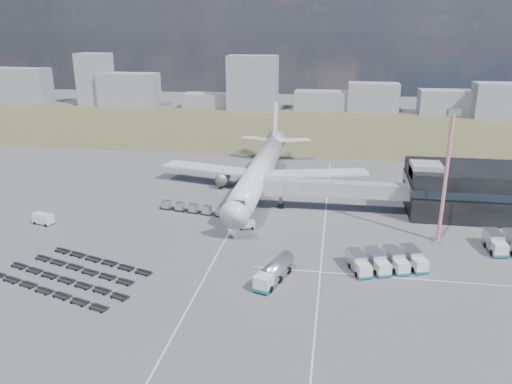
# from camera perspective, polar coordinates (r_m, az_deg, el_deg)

# --- Properties ---
(ground) EXTENTS (420.00, 420.00, 0.00)m
(ground) POSITION_cam_1_polar(r_m,az_deg,el_deg) (91.14, -2.58, -6.05)
(ground) COLOR #565659
(ground) RESTS_ON ground
(grass_strip) EXTENTS (420.00, 90.00, 0.01)m
(grass_strip) POSITION_cam_1_polar(r_m,az_deg,el_deg) (195.54, 4.06, 7.30)
(grass_strip) COLOR brown
(grass_strip) RESTS_ON ground
(lane_markings) EXTENTS (47.12, 110.00, 0.01)m
(lane_markings) POSITION_cam_1_polar(r_m,az_deg,el_deg) (92.50, 3.77, -5.69)
(lane_markings) COLOR silver
(lane_markings) RESTS_ON ground
(terminal) EXTENTS (30.40, 16.40, 11.00)m
(terminal) POSITION_cam_1_polar(r_m,az_deg,el_deg) (114.06, 24.30, 0.21)
(terminal) COLOR black
(terminal) RESTS_ON ground
(jet_bridge) EXTENTS (30.30, 3.80, 7.05)m
(jet_bridge) POSITION_cam_1_polar(r_m,az_deg,el_deg) (106.65, 8.04, 0.41)
(jet_bridge) COLOR #939399
(jet_bridge) RESTS_ON ground
(airliner) EXTENTS (51.59, 64.53, 17.62)m
(airliner) POSITION_cam_1_polar(r_m,az_deg,el_deg) (119.29, 0.56, 2.66)
(airliner) COLOR silver
(airliner) RESTS_ON ground
(skyline) EXTENTS (311.20, 22.77, 25.09)m
(skyline) POSITION_cam_1_polar(r_m,az_deg,el_deg) (238.27, 2.36, 11.33)
(skyline) COLOR gray
(skyline) RESTS_ON ground
(fuel_tanker) EXTENTS (5.47, 10.19, 3.20)m
(fuel_tanker) POSITION_cam_1_polar(r_m,az_deg,el_deg) (78.38, 2.08, -9.05)
(fuel_tanker) COLOR silver
(fuel_tanker) RESTS_ON ground
(pushback_tug) EXTENTS (3.63, 2.63, 1.47)m
(pushback_tug) POSITION_cam_1_polar(r_m,az_deg,el_deg) (97.88, -1.11, -3.78)
(pushback_tug) COLOR silver
(pushback_tug) RESTS_ON ground
(utility_van) EXTENTS (4.48, 2.86, 2.22)m
(utility_van) POSITION_cam_1_polar(r_m,az_deg,el_deg) (108.46, -23.15, -2.86)
(utility_van) COLOR silver
(utility_van) RESTS_ON ground
(catering_truck) EXTENTS (3.96, 6.59, 2.83)m
(catering_truck) POSITION_cam_1_polar(r_m,az_deg,el_deg) (123.02, 1.25, 1.29)
(catering_truck) COLOR silver
(catering_truck) RESTS_ON ground
(service_trucks_near) EXTENTS (13.29, 10.04, 2.62)m
(service_trucks_near) POSITION_cam_1_polar(r_m,az_deg,el_deg) (84.73, 14.68, -7.61)
(service_trucks_near) COLOR silver
(service_trucks_near) RESTS_ON ground
(service_trucks_far) EXTENTS (6.30, 7.40, 2.86)m
(service_trucks_far) POSITION_cam_1_polar(r_m,az_deg,el_deg) (98.40, 26.59, -5.21)
(service_trucks_far) COLOR silver
(service_trucks_far) RESTS_ON ground
(uld_row) EXTENTS (15.56, 4.62, 1.71)m
(uld_row) POSITION_cam_1_polar(r_m,az_deg,el_deg) (106.62, -7.17, -1.85)
(uld_row) COLOR black
(uld_row) RESTS_ON ground
(baggage_dollies) EXTENTS (26.02, 19.11, 0.64)m
(baggage_dollies) POSITION_cam_1_polar(r_m,az_deg,el_deg) (85.30, -20.28, -8.84)
(baggage_dollies) COLOR black
(baggage_dollies) RESTS_ON ground
(floodlight_mast) EXTENTS (2.33, 1.89, 24.44)m
(floodlight_mast) POSITION_cam_1_polar(r_m,az_deg,el_deg) (94.54, 20.85, 1.55)
(floodlight_mast) COLOR red
(floodlight_mast) RESTS_ON ground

